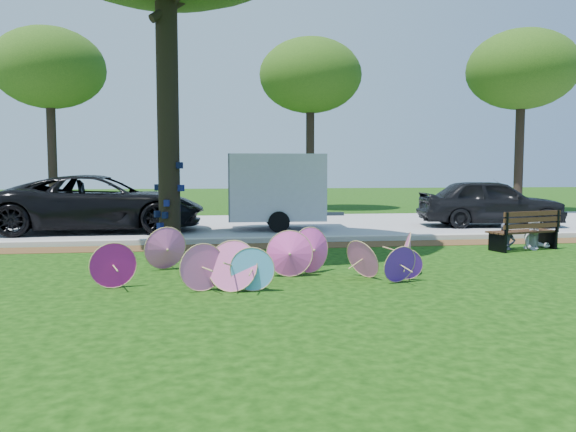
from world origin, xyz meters
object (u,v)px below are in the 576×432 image
(person_right, at_px, (536,219))
(parasol_pile, at_px, (272,258))
(dark_pickup, at_px, (490,203))
(person_left, at_px, (506,224))
(black_van, at_px, (101,204))
(cargo_trailer, at_px, (276,187))
(park_bench, at_px, (522,230))

(person_right, bearing_deg, parasol_pile, -150.27)
(dark_pickup, relative_size, person_left, 3.81)
(parasol_pile, bearing_deg, black_van, 117.80)
(cargo_trailer, distance_m, person_right, 7.13)
(parasol_pile, bearing_deg, cargo_trailer, 82.73)
(cargo_trailer, bearing_deg, dark_pickup, 2.10)
(black_van, relative_size, person_right, 4.32)
(parasol_pile, distance_m, dark_pickup, 10.74)
(parasol_pile, relative_size, dark_pickup, 1.22)
(black_van, xyz_separation_m, cargo_trailer, (5.00, -0.12, 0.45))
(person_left, bearing_deg, park_bench, 16.46)
(cargo_trailer, distance_m, person_left, 6.65)
(person_left, height_order, person_right, person_right)
(cargo_trailer, bearing_deg, black_van, -179.29)
(parasol_pile, height_order, person_right, person_right)
(park_bench, xyz_separation_m, person_left, (-0.35, 0.05, 0.14))
(person_left, xyz_separation_m, person_right, (0.70, 0.00, 0.10))
(parasol_pile, distance_m, person_right, 6.75)
(dark_pickup, xyz_separation_m, cargo_trailer, (-6.68, -0.00, 0.51))
(cargo_trailer, height_order, person_left, cargo_trailer)
(cargo_trailer, relative_size, park_bench, 1.66)
(park_bench, bearing_deg, dark_pickup, 54.50)
(dark_pickup, xyz_separation_m, person_left, (-2.17, -4.83, -0.17))
(black_van, xyz_separation_m, person_right, (10.21, -4.95, -0.13))
(person_left, bearing_deg, black_van, 177.08)
(dark_pickup, distance_m, person_right, 5.05)
(parasol_pile, distance_m, person_left, 6.11)
(dark_pickup, distance_m, park_bench, 5.22)
(parasol_pile, bearing_deg, person_right, 23.63)
(parasol_pile, height_order, black_van, black_van)
(dark_pickup, bearing_deg, person_left, 163.41)
(parasol_pile, xyz_separation_m, black_van, (-4.04, 7.65, 0.45))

